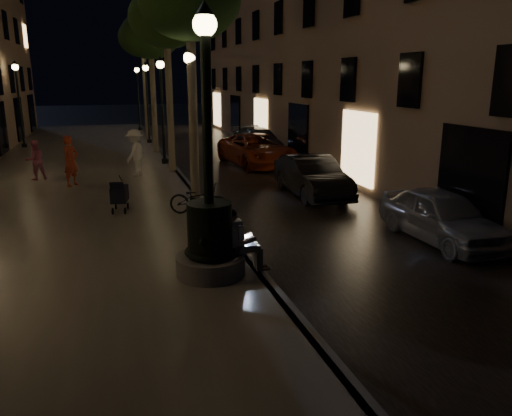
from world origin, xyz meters
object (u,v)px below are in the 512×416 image
object	(u,v)px
car_rear	(258,141)
pedestrian_white	(135,153)
lamp_curb_a	(191,106)
lamp_left_c	(18,93)
car_third	(257,150)
lamp_curb_c	(147,92)
tree_second	(166,19)
car_front	(442,216)
car_second	(312,176)
pedestrian_red	(71,161)
fountain_lamppost	(210,227)
tree_near	(189,0)
tree_far	(143,39)
seated_man_laptop	(240,238)
bicycle	(199,199)
lamp_curb_b	(162,97)
tree_third	(150,36)
lamp_curb_d	(138,89)
pedestrian_pink	(35,160)
stroller	(119,194)

from	to	relation	value
car_rear	pedestrian_white	size ratio (longest dim) A/B	2.55
lamp_curb_a	lamp_left_c	xyz separation A→B (m)	(-7.10, 16.00, 0.00)
lamp_left_c	car_third	distance (m)	14.55
lamp_curb_c	pedestrian_white	size ratio (longest dim) A/B	2.55
tree_second	car_front	distance (m)	13.51
tree_second	pedestrian_white	size ratio (longest dim) A/B	3.93
car_second	pedestrian_red	size ratio (longest dim) A/B	2.34
fountain_lamppost	tree_near	bearing A→B (deg)	82.87
tree_far	lamp_curb_a	size ratio (longest dim) A/B	1.56
seated_man_laptop	pedestrian_red	bearing A→B (deg)	110.77
car_third	bicycle	bearing A→B (deg)	-122.71
tree_near	tree_second	size ratio (longest dim) A/B	0.99
tree_far	lamp_curb_b	xyz separation A→B (m)	(-0.08, -10.00, -3.20)
car_second	car_third	xyz separation A→B (m)	(0.00, 6.71, 0.03)
pedestrian_red	lamp_curb_c	bearing A→B (deg)	21.13
lamp_curb_b	lamp_curb_c	bearing A→B (deg)	90.00
lamp_curb_b	lamp_left_c	size ratio (longest dim) A/B	1.00
tree_third	car_front	distance (m)	18.70
tree_second	lamp_curb_a	size ratio (longest dim) A/B	1.54
seated_man_laptop	lamp_curb_d	bearing A→B (deg)	89.83
fountain_lamppost	car_front	distance (m)	6.30
seated_man_laptop	car_third	bearing A→B (deg)	71.75
car_rear	pedestrian_red	size ratio (longest dim) A/B	2.60
car_front	tree_far	bearing A→B (deg)	102.52
lamp_left_c	lamp_curb_d	bearing A→B (deg)	48.41
lamp_left_c	bicycle	world-z (taller)	lamp_left_c
pedestrian_white	tree_third	bearing A→B (deg)	-161.81
pedestrian_pink	pedestrian_white	size ratio (longest dim) A/B	0.82
lamp_curb_a	car_third	bearing A→B (deg)	59.53
stroller	car_second	xyz separation A→B (m)	(6.59, 1.02, -0.02)
pedestrian_white	bicycle	bearing A→B (deg)	41.99
lamp_curb_b	car_rear	xyz separation A→B (m)	(5.50, 3.00, -2.54)
stroller	lamp_curb_a	bearing A→B (deg)	20.87
tree_near	pedestrian_pink	bearing A→B (deg)	133.72
seated_man_laptop	lamp_left_c	xyz separation A→B (m)	(-7.01, 22.00, 2.33)
pedestrian_pink	tree_second	bearing A→B (deg)	162.38
tree_third	car_second	world-z (taller)	tree_third
lamp_left_c	pedestrian_pink	distance (m)	10.85
lamp_left_c	car_front	distance (m)	24.63
tree_third	bicycle	size ratio (longest dim) A/B	4.12
seated_man_laptop	car_second	xyz separation A→B (m)	(4.39, 6.60, -0.19)
fountain_lamppost	tree_third	bearing A→B (deg)	87.77
tree_near	pedestrian_pink	size ratio (longest dim) A/B	4.71
lamp_curb_d	car_second	distance (m)	23.93
fountain_lamppost	tree_second	size ratio (longest dim) A/B	0.70
lamp_curb_a	tree_far	bearing A→B (deg)	89.75
seated_man_laptop	stroller	xyz separation A→B (m)	(-2.20, 5.58, -0.17)
tree_second	lamp_curb_b	size ratio (longest dim) A/B	1.54
tree_second	stroller	distance (m)	8.85
fountain_lamppost	lamp_curb_c	world-z (taller)	fountain_lamppost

